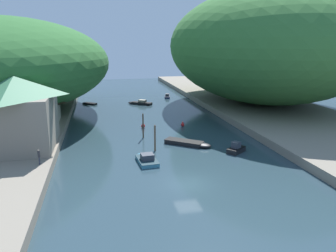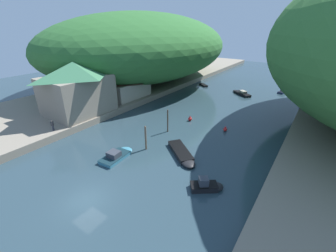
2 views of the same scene
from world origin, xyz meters
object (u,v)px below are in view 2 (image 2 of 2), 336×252
(boat_white_cruiser, at_px, (207,186))
(channel_buoy_near, at_px, (225,129))
(boat_far_right_bank, at_px, (241,93))
(channel_buoy_far, at_px, (190,119))
(boat_near_quay, at_px, (183,154))
(person_on_quay, at_px, (52,125))
(boathouse_shed, at_px, (125,86))
(boat_red_skiff, at_px, (117,155))
(boat_moored_right, at_px, (203,85))
(waterfront_building, at_px, (77,87))
(boat_far_upstream, at_px, (284,91))

(boat_white_cruiser, height_order, channel_buoy_near, boat_white_cruiser)
(boat_white_cruiser, height_order, boat_far_right_bank, boat_white_cruiser)
(channel_buoy_near, bearing_deg, channel_buoy_far, 176.37)
(boat_near_quay, relative_size, channel_buoy_far, 6.40)
(boat_white_cruiser, bearing_deg, person_on_quay, -121.70)
(boathouse_shed, distance_m, channel_buoy_near, 23.37)
(boat_white_cruiser, xyz_separation_m, boat_far_right_bank, (-8.10, 34.93, -0.09))
(channel_buoy_far, bearing_deg, boat_red_skiff, -96.48)
(boathouse_shed, xyz_separation_m, boat_white_cruiser, (26.71, -15.70, -2.94))
(boat_moored_right, bearing_deg, boat_near_quay, -118.86)
(channel_buoy_far, bearing_deg, waterfront_building, -148.97)
(waterfront_building, height_order, boat_far_upstream, waterfront_building)
(waterfront_building, height_order, boat_moored_right, waterfront_building)
(boat_moored_right, bearing_deg, channel_buoy_far, -119.97)
(person_on_quay, bearing_deg, boat_white_cruiser, -97.59)
(boat_far_right_bank, distance_m, person_on_quay, 40.47)
(boat_far_upstream, bearing_deg, boathouse_shed, -122.71)
(boat_red_skiff, distance_m, channel_buoy_far, 15.43)
(boat_far_right_bank, distance_m, boat_near_quay, 31.21)
(boat_white_cruiser, relative_size, boat_moored_right, 0.94)
(waterfront_building, relative_size, boat_near_quay, 1.78)
(boat_red_skiff, bearing_deg, person_on_quay, -177.30)
(boat_near_quay, bearing_deg, channel_buoy_near, -151.21)
(waterfront_building, distance_m, boat_far_upstream, 47.14)
(channel_buoy_far, bearing_deg, boat_far_upstream, 70.61)
(boat_white_cruiser, bearing_deg, channel_buoy_near, 156.80)
(boathouse_shed, relative_size, boat_moored_right, 2.66)
(boat_far_right_bank, bearing_deg, boathouse_shed, 171.28)
(boat_moored_right, relative_size, person_on_quay, 2.16)
(boat_near_quay, height_order, person_on_quay, person_on_quay)
(boathouse_shed, xyz_separation_m, person_on_quay, (3.30, -18.19, -1.29))
(boathouse_shed, bearing_deg, boat_far_right_bank, 45.94)
(boat_red_skiff, xyz_separation_m, boat_far_upstream, (11.85, 44.05, -0.02))
(boat_near_quay, distance_m, person_on_quay, 19.29)
(waterfront_building, xyz_separation_m, boat_far_upstream, (26.54, 38.61, -5.24))
(boat_far_right_bank, bearing_deg, waterfront_building, -175.88)
(boat_red_skiff, distance_m, channel_buoy_near, 17.06)
(channel_buoy_far, bearing_deg, boathouse_shed, 175.17)
(waterfront_building, relative_size, boat_far_upstream, 2.04)
(waterfront_building, height_order, channel_buoy_near, waterfront_building)
(boat_white_cruiser, xyz_separation_m, channel_buoy_near, (-3.61, 13.89, -0.08))
(waterfront_building, xyz_separation_m, person_on_quay, (3.18, -6.90, -3.48))
(boat_far_right_bank, bearing_deg, boat_white_cruiser, -131.61)
(boat_white_cruiser, bearing_deg, boat_red_skiff, -122.81)
(boat_moored_right, distance_m, person_on_quay, 40.00)
(boathouse_shed, relative_size, boat_far_right_bank, 1.76)
(channel_buoy_near, relative_size, channel_buoy_far, 0.91)
(waterfront_building, bearing_deg, boat_far_upstream, 55.49)
(boat_red_skiff, distance_m, person_on_quay, 11.73)
(boat_far_upstream, bearing_deg, boat_moored_right, -151.66)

